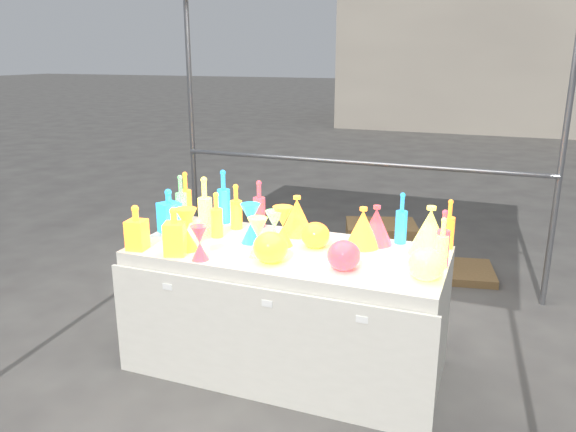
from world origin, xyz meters
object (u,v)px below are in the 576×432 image
(display_table, at_px, (287,309))
(lampshade_0, at_px, (297,215))
(decanter_0, at_px, (175,231))
(hourglass_0, at_px, (187,229))
(globe_0, at_px, (270,249))
(cardboard_box_closed, at_px, (380,247))
(bottle_0, at_px, (236,207))

(display_table, relative_size, lampshade_0, 7.42)
(decanter_0, height_order, hourglass_0, decanter_0)
(hourglass_0, height_order, lampshade_0, same)
(display_table, height_order, decanter_0, decanter_0)
(display_table, height_order, globe_0, globe_0)
(decanter_0, xyz_separation_m, globe_0, (0.55, 0.08, -0.06))
(cardboard_box_closed, xyz_separation_m, decanter_0, (-0.75, -2.06, 0.67))
(bottle_0, height_order, decanter_0, bottle_0)
(hourglass_0, bearing_deg, globe_0, -1.24)
(globe_0, xyz_separation_m, lampshade_0, (-0.04, 0.51, 0.05))
(display_table, relative_size, globe_0, 9.68)
(display_table, height_order, bottle_0, bottle_0)
(cardboard_box_closed, xyz_separation_m, lampshade_0, (-0.24, -1.46, 0.66))
(bottle_0, relative_size, lampshade_0, 1.19)
(bottle_0, height_order, hourglass_0, bottle_0)
(cardboard_box_closed, bearing_deg, decanter_0, -127.72)
(decanter_0, relative_size, lampshade_0, 1.11)
(display_table, bearing_deg, lampshade_0, 99.59)
(cardboard_box_closed, relative_size, decanter_0, 2.15)
(display_table, xyz_separation_m, globe_0, (-0.01, -0.22, 0.45))
(display_table, relative_size, decanter_0, 6.68)
(cardboard_box_closed, relative_size, globe_0, 3.12)
(display_table, xyz_separation_m, decanter_0, (-0.56, -0.30, 0.51))
(cardboard_box_closed, height_order, decanter_0, decanter_0)
(cardboard_box_closed, bearing_deg, globe_0, -113.56)
(globe_0, bearing_deg, cardboard_box_closed, 84.18)
(decanter_0, distance_m, lampshade_0, 0.78)
(cardboard_box_closed, bearing_deg, display_table, -113.92)
(decanter_0, bearing_deg, globe_0, -11.52)
(cardboard_box_closed, distance_m, globe_0, 2.08)
(hourglass_0, distance_m, globe_0, 0.52)
(bottle_0, distance_m, hourglass_0, 0.48)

